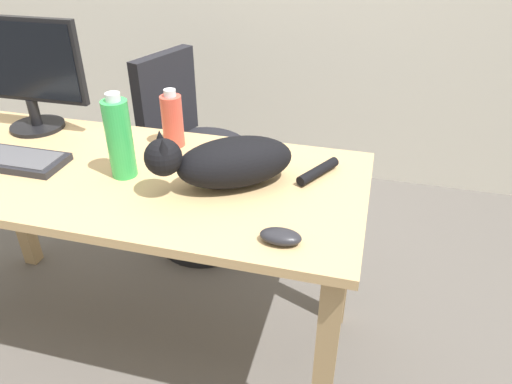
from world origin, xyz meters
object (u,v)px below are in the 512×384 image
(water_bottle, at_px, (172,120))
(spray_bottle, at_px, (119,138))
(office_chair, at_px, (193,167))
(computer_mouse, at_px, (281,236))
(keyboard, at_px, (2,158))
(monitor, at_px, (23,70))
(cat, at_px, (228,161))

(water_bottle, distance_m, spray_bottle, 0.25)
(office_chair, bearing_deg, water_bottle, -74.16)
(computer_mouse, height_order, spray_bottle, spray_bottle)
(office_chair, relative_size, keyboard, 2.11)
(monitor, bearing_deg, cat, -14.71)
(keyboard, bearing_deg, cat, 3.47)
(water_bottle, height_order, spray_bottle, spray_bottle)
(keyboard, relative_size, cat, 0.83)
(keyboard, distance_m, water_bottle, 0.58)
(cat, distance_m, spray_bottle, 0.34)
(monitor, xyz_separation_m, cat, (0.84, -0.22, -0.15))
(cat, relative_size, computer_mouse, 4.84)
(office_chair, relative_size, cat, 1.75)
(office_chair, bearing_deg, spray_bottle, -85.03)
(office_chair, xyz_separation_m, water_bottle, (0.13, -0.45, 0.45))
(cat, height_order, computer_mouse, cat)
(monitor, distance_m, computer_mouse, 1.17)
(office_chair, height_order, spray_bottle, spray_bottle)
(cat, height_order, water_bottle, water_bottle)
(office_chair, distance_m, water_bottle, 0.65)
(computer_mouse, bearing_deg, water_bottle, 136.61)
(monitor, distance_m, cat, 0.88)
(monitor, relative_size, cat, 0.90)
(monitor, bearing_deg, computer_mouse, -23.71)
(computer_mouse, distance_m, spray_bottle, 0.61)
(computer_mouse, xyz_separation_m, spray_bottle, (-0.56, 0.22, 0.11))
(keyboard, bearing_deg, office_chair, 62.05)
(keyboard, height_order, computer_mouse, computer_mouse)
(cat, height_order, spray_bottle, spray_bottle)
(keyboard, xyz_separation_m, water_bottle, (0.51, 0.27, 0.08))
(monitor, bearing_deg, office_chair, 45.58)
(keyboard, bearing_deg, water_bottle, 27.55)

